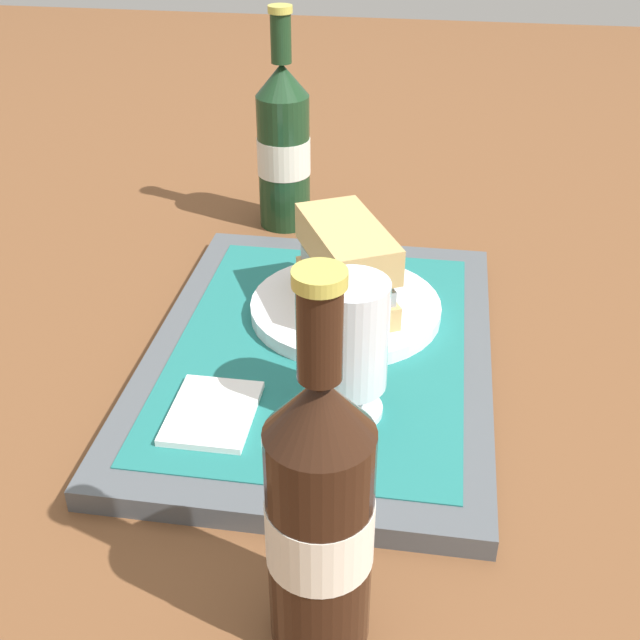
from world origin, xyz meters
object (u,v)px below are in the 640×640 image
at_px(plate, 346,308).
at_px(sandwich, 348,266).
at_px(beer_glass, 351,345).
at_px(second_bottle, 284,145).
at_px(beer_bottle, 320,513).

distance_m(plate, sandwich, 0.05).
distance_m(beer_glass, second_bottle, 0.42).
bearing_deg(beer_glass, beer_bottle, 1.47).
bearing_deg(second_bottle, beer_glass, 18.30).
relative_size(plate, beer_glass, 1.52).
bearing_deg(sandwich, second_bottle, 177.23).
height_order(beer_bottle, second_bottle, same).
bearing_deg(plate, beer_bottle, 4.53).
distance_m(sandwich, second_bottle, 0.27).
bearing_deg(plate, sandwich, 26.86).
height_order(beer_glass, beer_bottle, beer_bottle).
bearing_deg(plate, second_bottle, -155.95).
relative_size(plate, beer_bottle, 0.71).
height_order(sandwich, beer_glass, beer_glass).
bearing_deg(sandwich, beer_glass, -18.82).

